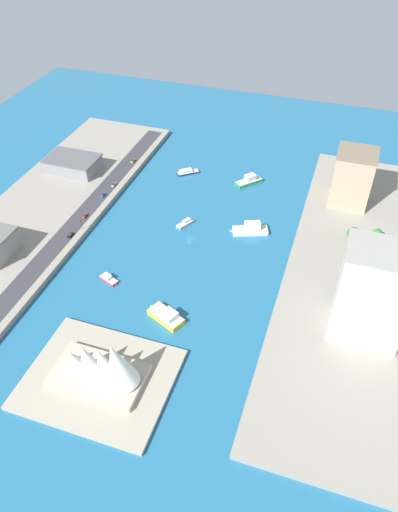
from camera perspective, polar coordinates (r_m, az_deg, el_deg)
ground_plane at (r=284.39m, az=-1.15°, el=1.99°), size 440.00×440.00×0.00m
quay_west at (r=273.57m, az=17.67°, el=-1.77°), size 70.00×240.00×3.22m
quay_east at (r=321.39m, az=-17.16°, el=5.47°), size 70.00×240.00×3.22m
peninsula_point at (r=220.87m, az=-11.58°, el=-13.88°), size 62.47×51.61×2.00m
road_strip at (r=307.89m, az=-13.30°, el=4.96°), size 11.11×228.00×0.15m
patrol_launch_navy at (r=343.39m, az=-1.37°, el=9.81°), size 14.89×12.98×3.35m
ferry_yellow_fast at (r=238.16m, az=-3.87°, el=-7.01°), size 20.91×15.00×5.97m
yacht_sleek_gray at (r=294.43m, az=-1.63°, el=3.83°), size 8.77×12.59×3.47m
tugboat_red at (r=261.87m, az=-10.54°, el=-2.62°), size 12.01×8.14×3.32m
ferry_white_commuter at (r=289.27m, az=6.03°, el=3.15°), size 22.79×14.30×7.28m
ferry_green_doubledeck at (r=333.64m, az=5.85°, el=8.75°), size 17.36×18.46×6.41m
warehouse_low_gray at (r=350.24m, az=-14.53°, el=10.40°), size 35.04×23.53×9.60m
apartment_midrise_tan at (r=314.51m, az=17.51°, el=8.73°), size 23.53×23.26×34.67m
hotel_broad_white at (r=225.31m, az=19.71°, el=-4.21°), size 31.62×22.90×48.67m
taxi_yellow_cab at (r=354.13m, az=-7.73°, el=10.99°), size 1.92×5.02×1.52m
hatchback_blue at (r=320.04m, az=-11.19°, el=7.01°), size 2.08×4.62×1.57m
suv_black at (r=290.36m, az=-14.82°, el=2.40°), size 2.12×4.48×1.67m
sedan_silver at (r=329.03m, az=-9.94°, el=8.21°), size 1.86×4.34×1.51m
pickup_red at (r=303.58m, az=-13.23°, el=4.61°), size 2.01×4.69×1.63m
traffic_light_waterfront at (r=292.04m, az=-13.62°, el=3.74°), size 0.36×0.36×6.50m
opera_landmark at (r=211.49m, az=-11.25°, el=-12.47°), size 39.78×23.15×25.86m
park_tree_cluster at (r=285.83m, az=18.40°, el=2.19°), size 18.92×21.01×10.03m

